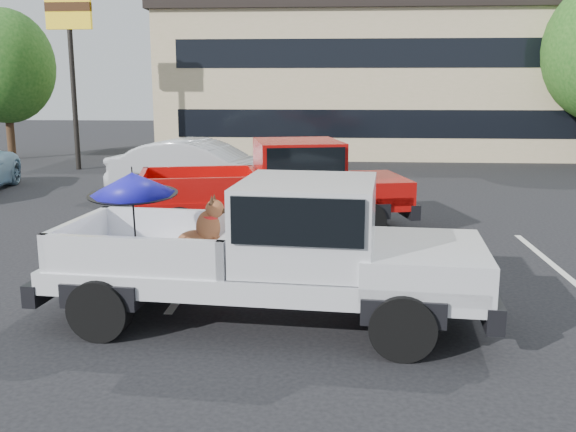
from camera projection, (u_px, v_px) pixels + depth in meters
The scene contains 10 objects.
ground at pixel (388, 307), 8.93m from camera, with size 90.00×90.00×0.00m, color black.
stripe_left at pixel (204, 263), 11.09m from camera, with size 0.12×5.00×0.01m, color silver.
stripe_right at pixel (560, 270), 10.68m from camera, with size 0.12×5.00×0.01m, color silver.
motel_building at pixel (396, 80), 28.65m from camera, with size 20.40×8.40×6.30m.
motel_sign at pixel (70, 37), 22.34m from camera, with size 1.60×0.22×6.00m.
tree_left at pixel (5, 66), 25.73m from camera, with size 3.96×3.96×6.02m.
tree_back at pixel (474, 55), 31.08m from camera, with size 4.68×4.68×7.11m.
silver_pickup at pixel (288, 244), 8.15m from camera, with size 5.84×2.49×2.06m.
red_pickup at pixel (290, 182), 13.31m from camera, with size 6.08×3.21×1.91m.
silver_sedan at pixel (202, 170), 16.97m from camera, with size 1.70×4.87×1.61m, color #B4B7BB.
Camera 1 is at (-0.81, -8.57, 3.05)m, focal length 40.00 mm.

